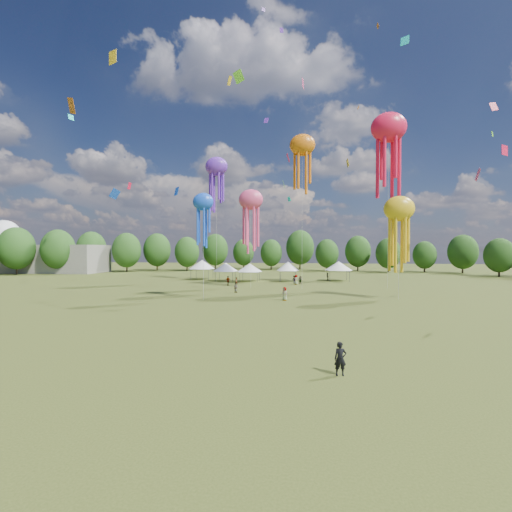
# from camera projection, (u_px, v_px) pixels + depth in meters

# --- Properties ---
(ground) EXTENTS (300.00, 300.00, 0.00)m
(ground) POSITION_uv_depth(u_px,v_px,m) (218.00, 365.00, 19.47)
(ground) COLOR #384416
(ground) RESTS_ON ground
(observer_main) EXTENTS (0.68, 0.48, 1.76)m
(observer_main) POSITION_uv_depth(u_px,v_px,m) (340.00, 359.00, 17.92)
(observer_main) COLOR black
(observer_main) RESTS_ON ground
(spectator_near) EXTENTS (0.99, 0.97, 1.61)m
(spectator_near) POSITION_uv_depth(u_px,v_px,m) (236.00, 288.00, 52.35)
(spectator_near) COLOR gray
(spectator_near) RESTS_ON ground
(spectators_far) EXTENTS (20.00, 31.74, 1.89)m
(spectators_far) POSITION_uv_depth(u_px,v_px,m) (288.00, 281.00, 63.12)
(spectators_far) COLOR gray
(spectators_far) RESTS_ON ground
(festival_tents) EXTENTS (35.63, 9.02, 4.34)m
(festival_tents) POSITION_uv_depth(u_px,v_px,m) (260.00, 266.00, 72.87)
(festival_tents) COLOR #47474C
(festival_tents) RESTS_ON ground
(show_kites) EXTENTS (37.45, 27.64, 30.17)m
(show_kites) POSITION_uv_depth(u_px,v_px,m) (316.00, 172.00, 58.39)
(show_kites) COLOR #E64376
(show_kites) RESTS_ON ground
(small_kites) EXTENTS (79.09, 46.87, 43.93)m
(small_kites) POSITION_uv_depth(u_px,v_px,m) (260.00, 118.00, 59.85)
(small_kites) COLOR #E64376
(small_kites) RESTS_ON ground
(treeline) EXTENTS (201.57, 95.24, 13.43)m
(treeline) POSITION_uv_depth(u_px,v_px,m) (264.00, 250.00, 81.85)
(treeline) COLOR #38281C
(treeline) RESTS_ON ground
(hangar) EXTENTS (40.00, 12.00, 8.00)m
(hangar) POSITION_uv_depth(u_px,v_px,m) (36.00, 259.00, 99.85)
(hangar) COLOR gray
(hangar) RESTS_ON ground
(radome) EXTENTS (9.00, 9.00, 16.00)m
(radome) POSITION_uv_depth(u_px,v_px,m) (5.00, 239.00, 107.70)
(radome) COLOR white
(radome) RESTS_ON ground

